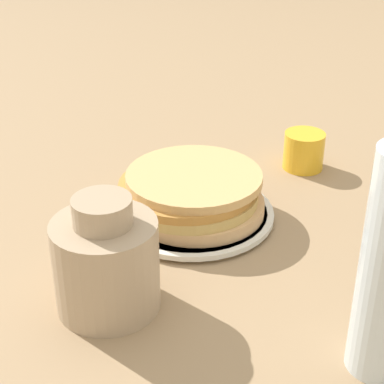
{
  "coord_description": "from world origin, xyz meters",
  "views": [
    {
      "loc": [
        0.07,
        -0.75,
        0.45
      ],
      "look_at": [
        -0.02,
        0.0,
        0.04
      ],
      "focal_mm": 60.0,
      "sensor_mm": 36.0,
      "label": 1
    }
  ],
  "objects_px": {
    "plate": "(192,213)",
    "cream_jug": "(106,261)",
    "pancake_stack": "(192,193)",
    "juice_glass": "(304,151)"
  },
  "relations": [
    {
      "from": "plate",
      "to": "cream_jug",
      "type": "relative_size",
      "value": 1.66
    },
    {
      "from": "plate",
      "to": "pancake_stack",
      "type": "xyz_separation_m",
      "value": [
        0.0,
        -0.0,
        0.03
      ]
    },
    {
      "from": "plate",
      "to": "juice_glass",
      "type": "distance_m",
      "value": 0.23
    },
    {
      "from": "cream_jug",
      "to": "plate",
      "type": "bearing_deg",
      "value": 70.52
    },
    {
      "from": "pancake_stack",
      "to": "cream_jug",
      "type": "relative_size",
      "value": 1.46
    },
    {
      "from": "juice_glass",
      "to": "cream_jug",
      "type": "distance_m",
      "value": 0.44
    },
    {
      "from": "plate",
      "to": "pancake_stack",
      "type": "distance_m",
      "value": 0.03
    },
    {
      "from": "plate",
      "to": "juice_glass",
      "type": "bearing_deg",
      "value": 48.18
    },
    {
      "from": "pancake_stack",
      "to": "juice_glass",
      "type": "relative_size",
      "value": 3.1
    },
    {
      "from": "plate",
      "to": "juice_glass",
      "type": "relative_size",
      "value": 3.52
    }
  ]
}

